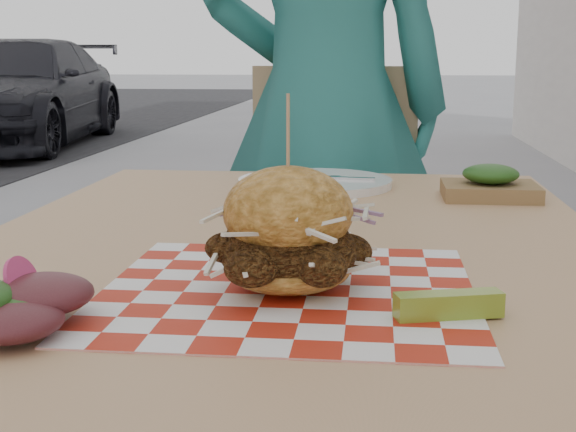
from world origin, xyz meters
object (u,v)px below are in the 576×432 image
Objects in this scene: diner at (325,107)px; patio_chair at (333,228)px; patio_table at (289,302)px; sandwich at (288,237)px; car_dark at (16,92)px.

patio_chair is (0.02, -0.02, -0.30)m from diner.
diner is 0.30m from patio_chair.
sandwich is (0.02, -0.21, 0.13)m from patio_table.
car_dark is at bearing -62.13° from diner.
car_dark is at bearing 123.04° from patio_chair.
patio_chair is 5.01× the size of sandwich.
diner is 1.80× the size of patio_chair.
sandwich is (0.04, -1.22, -0.05)m from diner.
patio_table is 1.26× the size of patio_chair.
patio_table is 0.25m from sandwich.
diner reaches higher than patio_chair.
diner reaches higher than sandwich.
car_dark reaches higher than patio_chair.
patio_chair is (3.80, -6.50, -0.03)m from car_dark.
patio_chair is at bearing -65.23° from car_dark.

